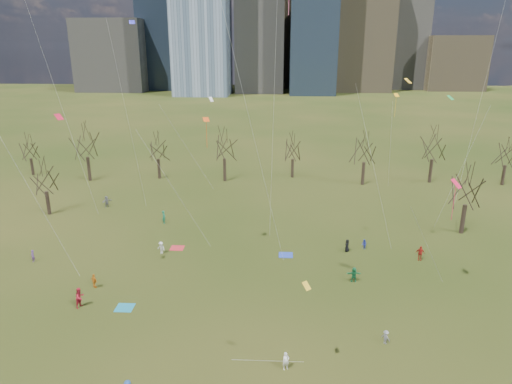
{
  "coord_description": "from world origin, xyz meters",
  "views": [
    {
      "loc": [
        2.57,
        -37.26,
        22.83
      ],
      "look_at": [
        0.0,
        12.0,
        7.0
      ],
      "focal_mm": 32.0,
      "sensor_mm": 36.0,
      "label": 1
    }
  ],
  "objects_px": {
    "blanket_teal": "(125,308)",
    "person_4": "(94,281)",
    "blanket_crimson": "(177,248)",
    "person_1": "(286,361)",
    "person_2": "(80,297)",
    "blanket_navy": "(286,255)"
  },
  "relations": [
    {
      "from": "blanket_teal",
      "to": "person_4",
      "type": "relative_size",
      "value": 1.08
    },
    {
      "from": "blanket_crimson",
      "to": "person_2",
      "type": "xyz_separation_m",
      "value": [
        -6.05,
        -13.08,
        0.95
      ]
    },
    {
      "from": "person_1",
      "to": "person_2",
      "type": "relative_size",
      "value": 0.74
    },
    {
      "from": "blanket_teal",
      "to": "person_4",
      "type": "xyz_separation_m",
      "value": [
        -4.13,
        3.43,
        0.72
      ]
    },
    {
      "from": "blanket_navy",
      "to": "person_2",
      "type": "relative_size",
      "value": 0.83
    },
    {
      "from": "person_4",
      "to": "blanket_teal",
      "type": "bearing_deg",
      "value": 173.61
    },
    {
      "from": "blanket_navy",
      "to": "blanket_crimson",
      "type": "xyz_separation_m",
      "value": [
        -12.85,
        1.22,
        0.0
      ]
    },
    {
      "from": "blanket_navy",
      "to": "person_4",
      "type": "bearing_deg",
      "value": -156.13
    },
    {
      "from": "person_2",
      "to": "person_4",
      "type": "distance_m",
      "value": 3.47
    },
    {
      "from": "blanket_teal",
      "to": "blanket_navy",
      "type": "relative_size",
      "value": 1.0
    },
    {
      "from": "blanket_crimson",
      "to": "person_2",
      "type": "relative_size",
      "value": 0.83
    },
    {
      "from": "blanket_teal",
      "to": "blanket_navy",
      "type": "bearing_deg",
      "value": 38.55
    },
    {
      "from": "blanket_teal",
      "to": "person_4",
      "type": "distance_m",
      "value": 5.42
    },
    {
      "from": "blanket_crimson",
      "to": "person_1",
      "type": "distance_m",
      "value": 24.17
    },
    {
      "from": "blanket_crimson",
      "to": "person_2",
      "type": "height_order",
      "value": "person_2"
    },
    {
      "from": "blanket_teal",
      "to": "person_1",
      "type": "distance_m",
      "value": 16.48
    },
    {
      "from": "blanket_crimson",
      "to": "person_1",
      "type": "relative_size",
      "value": 1.13
    },
    {
      "from": "blanket_crimson",
      "to": "person_1",
      "type": "bearing_deg",
      "value": -58.44
    },
    {
      "from": "blanket_navy",
      "to": "person_4",
      "type": "relative_size",
      "value": 1.08
    },
    {
      "from": "blanket_teal",
      "to": "person_2",
      "type": "xyz_separation_m",
      "value": [
        -4.06,
        -0.04,
        0.95
      ]
    },
    {
      "from": "person_4",
      "to": "person_1",
      "type": "bearing_deg",
      "value": -176.98
    },
    {
      "from": "blanket_teal",
      "to": "blanket_crimson",
      "type": "height_order",
      "value": "same"
    }
  ]
}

